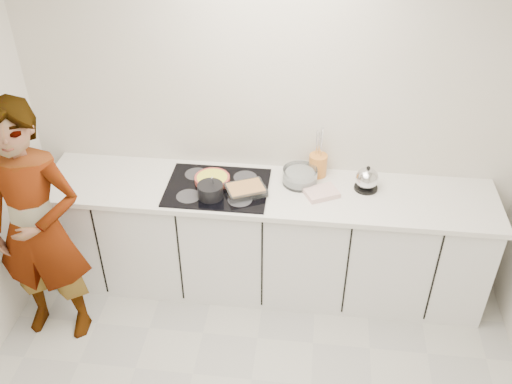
# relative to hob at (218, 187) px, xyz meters

# --- Properties ---
(ceiling) EXTENTS (3.60, 3.20, 0.00)m
(ceiling) POSITION_rel_hob_xyz_m (0.35, -1.26, 1.68)
(ceiling) COLOR white
(ceiling) RESTS_ON wall_back
(wall_back) EXTENTS (3.60, 0.00, 2.60)m
(wall_back) POSITION_rel_hob_xyz_m (0.35, 0.34, 0.38)
(wall_back) COLOR silver
(wall_back) RESTS_ON ground
(base_cabinets) EXTENTS (3.20, 0.58, 0.87)m
(base_cabinets) POSITION_rel_hob_xyz_m (0.35, 0.02, -0.48)
(base_cabinets) COLOR white
(base_cabinets) RESTS_ON floor
(countertop) EXTENTS (3.24, 0.64, 0.04)m
(countertop) POSITION_rel_hob_xyz_m (0.35, 0.02, -0.03)
(countertop) COLOR white
(countertop) RESTS_ON base_cabinets
(hob) EXTENTS (0.72, 0.54, 0.01)m
(hob) POSITION_rel_hob_xyz_m (0.00, 0.00, 0.00)
(hob) COLOR black
(hob) RESTS_ON countertop
(tart_dish) EXTENTS (0.28, 0.28, 0.04)m
(tart_dish) POSITION_rel_hob_xyz_m (-0.05, 0.06, 0.03)
(tart_dish) COLOR #B24036
(tart_dish) RESTS_ON hob
(saucepan) EXTENTS (0.23, 0.23, 0.17)m
(saucepan) POSITION_rel_hob_xyz_m (-0.03, -0.12, 0.06)
(saucepan) COLOR black
(saucepan) RESTS_ON hob
(baking_dish) EXTENTS (0.33, 0.29, 0.05)m
(baking_dish) POSITION_rel_hob_xyz_m (0.21, -0.05, 0.04)
(baking_dish) COLOR silver
(baking_dish) RESTS_ON hob
(mixing_bowl) EXTENTS (0.32, 0.32, 0.12)m
(mixing_bowl) POSITION_rel_hob_xyz_m (0.58, 0.13, 0.05)
(mixing_bowl) COLOR silver
(mixing_bowl) RESTS_ON countertop
(tea_towel) EXTENTS (0.27, 0.24, 0.04)m
(tea_towel) POSITION_rel_hob_xyz_m (0.74, 0.00, 0.01)
(tea_towel) COLOR white
(tea_towel) RESTS_ON countertop
(kettle) EXTENTS (0.19, 0.19, 0.19)m
(kettle) POSITION_rel_hob_xyz_m (1.05, 0.11, 0.07)
(kettle) COLOR black
(kettle) RESTS_ON countertop
(utensil_crock) EXTENTS (0.18, 0.18, 0.17)m
(utensil_crock) POSITION_rel_hob_xyz_m (0.70, 0.26, 0.08)
(utensil_crock) COLOR orange
(utensil_crock) RESTS_ON countertop
(cook) EXTENTS (0.66, 0.44, 1.81)m
(cook) POSITION_rel_hob_xyz_m (-1.09, -0.58, -0.01)
(cook) COLOR white
(cook) RESTS_ON floor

